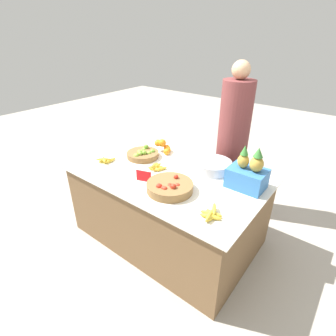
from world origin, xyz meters
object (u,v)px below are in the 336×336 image
Objects in this scene: tomato_basket at (170,187)px; metal_bowl at (213,166)px; produce_crate at (248,174)px; vendor_person at (232,147)px; price_sign at (144,176)px; lime_bowl at (143,154)px.

metal_bowl is (0.10, 0.53, 0.01)m from tomato_basket.
tomato_basket is at bearing -100.37° from metal_bowl.
tomato_basket is at bearing -136.61° from produce_crate.
metal_bowl is 0.93× the size of produce_crate.
vendor_person reaches higher than metal_bowl.
price_sign is 0.87m from produce_crate.
lime_bowl is at bearing 151.17° from tomato_basket.
lime_bowl is at bearing -174.52° from produce_crate.
price_sign reaches higher than metal_bowl.
lime_bowl is 1.09m from produce_crate.
tomato_basket is 1.02× the size of produce_crate.
lime_bowl is 0.98m from vendor_person.
vendor_person is (-0.08, 0.56, -0.01)m from metal_bowl.
lime_bowl reaches higher than price_sign.
produce_crate is 0.22× the size of vendor_person.
produce_crate is at bearing 5.48° from lime_bowl.
produce_crate is at bearing 43.39° from tomato_basket.
lime_bowl is 0.20× the size of vendor_person.
produce_crate reaches higher than price_sign.
metal_bowl is 2.62× the size of price_sign.
vendor_person is at bearing 56.89° from price_sign.
lime_bowl is 0.74m from metal_bowl.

